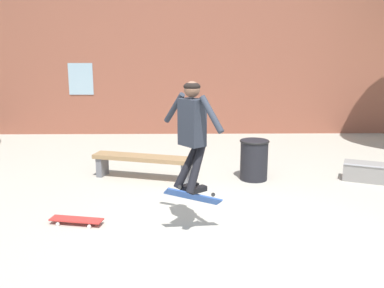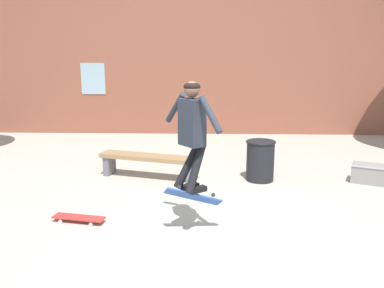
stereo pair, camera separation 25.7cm
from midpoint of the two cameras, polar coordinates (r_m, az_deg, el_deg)
name	(u,v)px [view 1 (the left image)]	position (r m, az deg, el deg)	size (l,w,h in m)	color
ground_plane	(222,230)	(6.12, 2.77, -11.36)	(40.00, 40.00, 0.00)	#B2AD9E
building_backdrop	(204,50)	(12.64, 0.95, 12.44)	(15.94, 0.52, 5.84)	#93513D
park_bench	(143,162)	(8.33, -7.44, -2.35)	(2.01, 0.92, 0.46)	#99754C
skate_ledge	(382,173)	(8.78, 23.20, -3.63)	(1.41, 0.91, 0.36)	gray
trash_bin	(254,159)	(8.28, 7.39, -1.98)	(0.57, 0.57, 0.78)	black
skater	(192,127)	(5.62, -1.30, 2.27)	(0.80, 0.95, 1.48)	#282D38
skateboard_flipping	(193,196)	(5.87, -1.08, -7.01)	(0.81, 0.35, 0.39)	#2D519E
skateboard_resting	(76,220)	(6.52, -16.27, -9.67)	(0.80, 0.34, 0.08)	red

